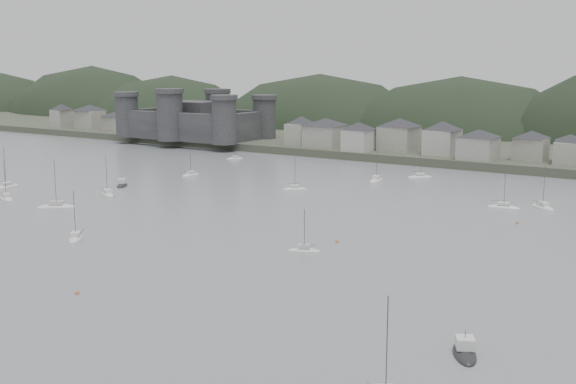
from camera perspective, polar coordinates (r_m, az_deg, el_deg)
The scene contains 9 objects.
ground at distance 114.41m, azimuth -21.61°, elevation -8.53°, with size 900.00×900.00×0.00m, color slate.
far_shore_land at distance 368.30m, azimuth 19.45°, elevation 4.37°, with size 900.00×250.00×3.00m, color #383D2D.
forested_ridge at distance 343.92m, azimuth 19.02°, elevation 1.87°, with size 851.55×103.94×102.57m.
castle at distance 320.32m, azimuth -7.49°, elevation 5.77°, with size 66.00×43.00×20.00m.
sailboat_lead at distance 221.86m, azimuth -21.62°, elevation 0.37°, with size 4.36×9.70×12.78m.
moored_fleet at distance 161.03m, azimuth -3.09°, elevation -2.42°, with size 240.57×175.89×13.08m.
motor_launch_near at distance 92.65m, azimuth 13.95°, elevation -12.35°, with size 6.06×8.15×3.85m.
motor_launch_far at distance 214.46m, azimuth -13.13°, elevation 0.54°, with size 6.45×7.71×3.80m.
mooring_buoys at distance 117.72m, azimuth 8.65°, elevation -7.31°, with size 97.94×106.01×0.70m.
Camera 1 is at (90.50, -60.39, 35.39)m, focal length 44.43 mm.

